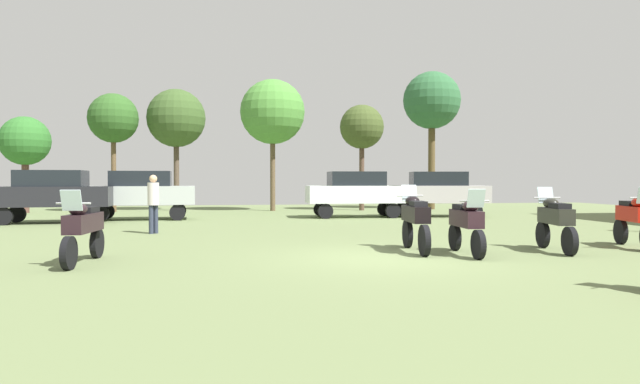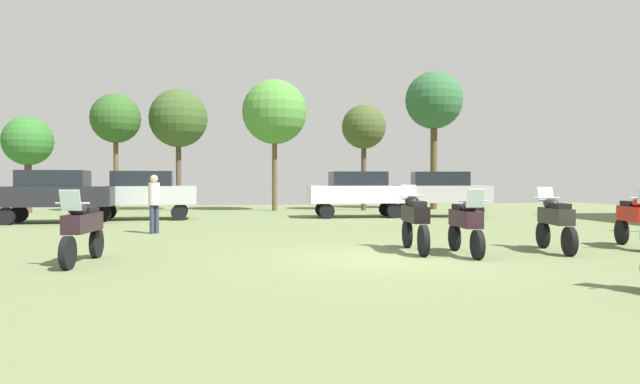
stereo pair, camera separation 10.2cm
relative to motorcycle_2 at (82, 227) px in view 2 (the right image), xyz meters
name	(u,v)px [view 2 (the right image)]	position (x,y,z in m)	size (l,w,h in m)	color
ground_plane	(389,258)	(6.13, -0.16, -0.72)	(44.00, 52.00, 0.02)	#69794C
motorcycle_2	(82,227)	(0.00, 0.00, 0.00)	(0.62, 2.21, 1.45)	black
motorcycle_3	(466,222)	(7.89, 0.02, -0.01)	(0.62, 2.12, 1.44)	black
motorcycle_4	(415,219)	(6.98, 0.74, 0.03)	(0.62, 2.27, 1.51)	black
motorcycle_5	(635,218)	(12.42, 0.56, 0.01)	(0.78, 2.07, 1.47)	black
motorcycle_6	(555,220)	(10.14, 0.24, 0.00)	(0.68, 2.10, 1.46)	black
car_1	(440,190)	(12.06, 12.30, 0.46)	(4.56, 2.58, 2.00)	black
car_2	(143,191)	(-0.69, 12.44, 0.46)	(4.38, 2.01, 2.00)	black
car_3	(54,192)	(-3.74, 11.12, 0.46)	(4.35, 1.93, 2.00)	black
car_4	(358,191)	(8.36, 12.48, 0.46)	(4.35, 1.92, 2.00)	black
person_1	(154,199)	(0.56, 6.17, 0.33)	(0.48, 0.48, 1.79)	#2C3244
tree_1	(275,112)	(5.20, 18.36, 4.51)	(3.42, 3.42, 6.96)	brown
tree_2	(178,119)	(0.14, 19.46, 4.20)	(3.10, 3.10, 6.49)	#4F4033
tree_3	(364,128)	(9.99, 18.08, 3.74)	(2.38, 2.38, 5.70)	brown
tree_4	(28,142)	(-7.08, 18.45, 2.82)	(2.42, 2.42, 4.79)	brown
tree_5	(434,102)	(14.15, 18.59, 5.32)	(3.20, 3.20, 7.71)	brown
tree_7	(116,119)	(-2.93, 18.70, 4.05)	(2.53, 2.53, 6.07)	brown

